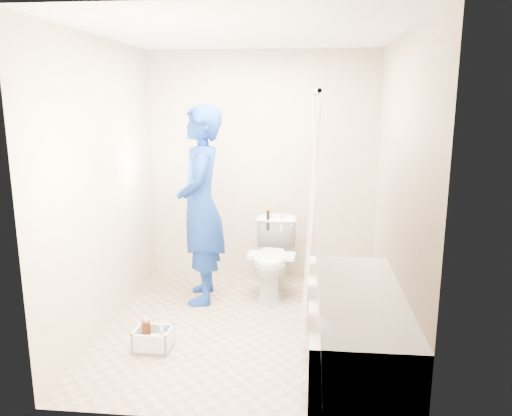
# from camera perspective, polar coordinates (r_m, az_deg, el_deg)

# --- Properties ---
(floor) EXTENTS (2.60, 2.60, 0.00)m
(floor) POSITION_cam_1_polar(r_m,az_deg,el_deg) (4.40, -0.85, -13.31)
(floor) COLOR tan
(floor) RESTS_ON ground
(ceiling) EXTENTS (2.40, 2.60, 0.02)m
(ceiling) POSITION_cam_1_polar(r_m,az_deg,el_deg) (3.99, -0.97, 19.46)
(ceiling) COLOR white
(ceiling) RESTS_ON wall_back
(wall_back) EXTENTS (2.40, 0.02, 2.40)m
(wall_back) POSITION_cam_1_polar(r_m,az_deg,el_deg) (5.30, 0.72, 4.73)
(wall_back) COLOR tan
(wall_back) RESTS_ON ground
(wall_front) EXTENTS (2.40, 0.02, 2.40)m
(wall_front) POSITION_cam_1_polar(r_m,az_deg,el_deg) (2.77, -4.01, -2.49)
(wall_front) COLOR tan
(wall_front) RESTS_ON ground
(wall_left) EXTENTS (0.02, 2.60, 2.40)m
(wall_left) POSITION_cam_1_polar(r_m,az_deg,el_deg) (4.33, -16.90, 2.44)
(wall_left) COLOR tan
(wall_left) RESTS_ON ground
(wall_right) EXTENTS (0.02, 2.60, 2.40)m
(wall_right) POSITION_cam_1_polar(r_m,az_deg,el_deg) (4.07, 16.14, 1.87)
(wall_right) COLOR tan
(wall_right) RESTS_ON ground
(bathtub) EXTENTS (0.70, 1.75, 0.50)m
(bathtub) POSITION_cam_1_polar(r_m,az_deg,el_deg) (3.90, 11.22, -12.77)
(bathtub) COLOR silver
(bathtub) RESTS_ON ground
(curtain_rod) EXTENTS (0.02, 1.90, 0.02)m
(curtain_rod) POSITION_cam_1_polar(r_m,az_deg,el_deg) (3.51, 6.90, 12.97)
(curtain_rod) COLOR silver
(curtain_rod) RESTS_ON wall_back
(shower_curtain) EXTENTS (0.06, 1.75, 1.80)m
(shower_curtain) POSITION_cam_1_polar(r_m,az_deg,el_deg) (3.62, 6.52, -1.89)
(shower_curtain) COLOR silver
(shower_curtain) RESTS_ON curtain_rod
(toilet) EXTENTS (0.46, 0.75, 0.74)m
(toilet) POSITION_cam_1_polar(r_m,az_deg,el_deg) (4.95, 1.96, -5.74)
(toilet) COLOR silver
(toilet) RESTS_ON ground
(tank_lid) EXTENTS (0.46, 0.22, 0.03)m
(tank_lid) POSITION_cam_1_polar(r_m,az_deg,el_deg) (4.82, 1.78, -5.45)
(tank_lid) COLOR white
(tank_lid) RESTS_ON toilet
(tank_internals) EXTENTS (0.18, 0.06, 0.24)m
(tank_internals) POSITION_cam_1_polar(r_m,az_deg,el_deg) (5.04, 1.80, -1.16)
(tank_internals) COLOR black
(tank_internals) RESTS_ON toilet
(plumber) EXTENTS (0.56, 0.74, 1.86)m
(plumber) POSITION_cam_1_polar(r_m,az_deg,el_deg) (4.70, -6.33, 0.27)
(plumber) COLOR navy
(plumber) RESTS_ON ground
(cleaning_caddy) EXTENTS (0.28, 0.23, 0.21)m
(cleaning_caddy) POSITION_cam_1_polar(r_m,az_deg,el_deg) (4.07, -11.55, -14.58)
(cleaning_caddy) COLOR silver
(cleaning_caddy) RESTS_ON ground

